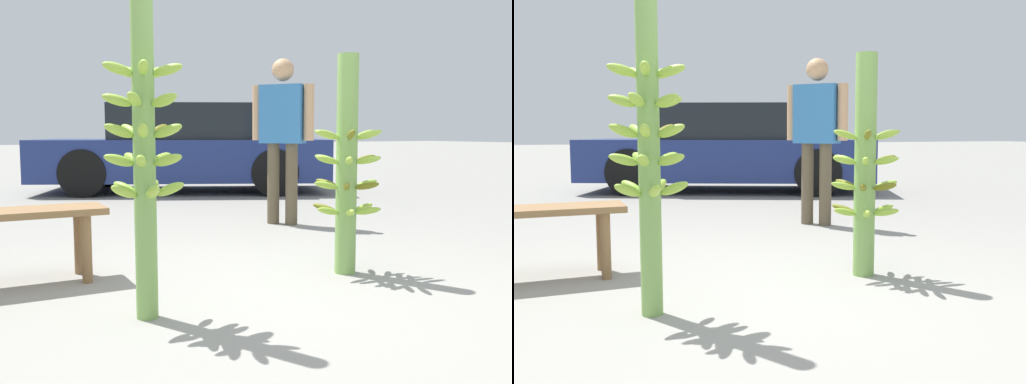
# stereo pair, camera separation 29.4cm
# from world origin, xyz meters

# --- Properties ---
(ground_plane) EXTENTS (80.00, 80.00, 0.00)m
(ground_plane) POSITION_xyz_m (0.00, 0.00, 0.00)
(ground_plane) COLOR gray
(banana_stalk_left) EXTENTS (0.39, 0.39, 1.74)m
(banana_stalk_left) POSITION_xyz_m (-0.65, 0.11, 0.88)
(banana_stalk_left) COLOR #7AA851
(banana_stalk_left) RESTS_ON ground_plane
(banana_stalk_center) EXTENTS (0.46, 0.44, 1.38)m
(banana_stalk_center) POSITION_xyz_m (0.74, 0.40, 0.68)
(banana_stalk_center) COLOR #7AA851
(banana_stalk_center) RESTS_ON ground_plane
(vendor_person) EXTENTS (0.48, 0.55, 1.60)m
(vendor_person) POSITION_xyz_m (1.34, 2.28, 0.95)
(vendor_person) COLOR brown
(vendor_person) RESTS_ON ground_plane
(parked_car) EXTENTS (4.59, 3.28, 1.31)m
(parked_car) POSITION_xyz_m (1.60, 5.65, 0.64)
(parked_car) COLOR navy
(parked_car) RESTS_ON ground_plane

